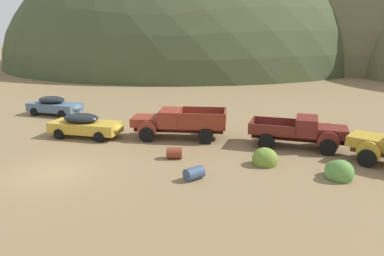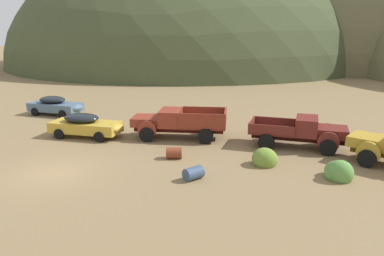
{
  "view_description": "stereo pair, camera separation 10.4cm",
  "coord_description": "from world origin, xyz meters",
  "px_view_note": "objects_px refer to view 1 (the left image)",
  "views": [
    {
      "loc": [
        13.55,
        -12.53,
        6.85
      ],
      "look_at": [
        4.23,
        7.15,
        1.11
      ],
      "focal_mm": 34.5,
      "sensor_mm": 36.0,
      "label": 1
    },
    {
      "loc": [
        13.65,
        -12.49,
        6.85
      ],
      "look_at": [
        4.23,
        7.15,
        1.11
      ],
      "focal_mm": 34.5,
      "sensor_mm": 36.0,
      "label": 2
    }
  ],
  "objects_px": {
    "truck_rust_red": "(173,123)",
    "oil_drum_tipped": "(174,153)",
    "truck_oxblood": "(305,132)",
    "car_chalk_blue": "(56,106)",
    "car_faded_yellow": "(87,125)",
    "oil_drum_by_truck": "(194,173)"
  },
  "relations": [
    {
      "from": "oil_drum_tipped",
      "to": "oil_drum_by_truck",
      "type": "xyz_separation_m",
      "value": [
        2.26,
        -2.24,
        -0.01
      ]
    },
    {
      "from": "car_chalk_blue",
      "to": "truck_oxblood",
      "type": "relative_size",
      "value": 0.83
    },
    {
      "from": "car_faded_yellow",
      "to": "truck_oxblood",
      "type": "xyz_separation_m",
      "value": [
        13.4,
        3.8,
        0.17
      ]
    },
    {
      "from": "car_chalk_blue",
      "to": "car_faded_yellow",
      "type": "bearing_deg",
      "value": -36.91
    },
    {
      "from": "car_chalk_blue",
      "to": "oil_drum_tipped",
      "type": "bearing_deg",
      "value": -27.1
    },
    {
      "from": "car_chalk_blue",
      "to": "oil_drum_tipped",
      "type": "relative_size",
      "value": 4.65
    },
    {
      "from": "truck_rust_red",
      "to": "truck_oxblood",
      "type": "xyz_separation_m",
      "value": [
        8.14,
        1.51,
        -0.04
      ]
    },
    {
      "from": "car_faded_yellow",
      "to": "truck_rust_red",
      "type": "distance_m",
      "value": 5.74
    },
    {
      "from": "car_faded_yellow",
      "to": "truck_rust_red",
      "type": "height_order",
      "value": "truck_rust_red"
    },
    {
      "from": "car_chalk_blue",
      "to": "truck_rust_red",
      "type": "relative_size",
      "value": 0.75
    },
    {
      "from": "oil_drum_tipped",
      "to": "oil_drum_by_truck",
      "type": "relative_size",
      "value": 0.96
    },
    {
      "from": "car_faded_yellow",
      "to": "oil_drum_by_truck",
      "type": "distance_m",
      "value": 10.13
    },
    {
      "from": "car_faded_yellow",
      "to": "truck_rust_red",
      "type": "bearing_deg",
      "value": 12.33
    },
    {
      "from": "car_chalk_blue",
      "to": "car_faded_yellow",
      "type": "relative_size",
      "value": 0.95
    },
    {
      "from": "truck_rust_red",
      "to": "oil_drum_tipped",
      "type": "bearing_deg",
      "value": 99.38
    },
    {
      "from": "truck_rust_red",
      "to": "truck_oxblood",
      "type": "relative_size",
      "value": 1.1
    },
    {
      "from": "car_chalk_blue",
      "to": "truck_rust_red",
      "type": "height_order",
      "value": "truck_rust_red"
    },
    {
      "from": "car_faded_yellow",
      "to": "truck_oxblood",
      "type": "bearing_deg",
      "value": 4.63
    },
    {
      "from": "truck_oxblood",
      "to": "oil_drum_tipped",
      "type": "bearing_deg",
      "value": -148.08
    },
    {
      "from": "truck_rust_red",
      "to": "oil_drum_by_truck",
      "type": "relative_size",
      "value": 5.94
    },
    {
      "from": "oil_drum_tipped",
      "to": "truck_oxblood",
      "type": "bearing_deg",
      "value": 39.64
    },
    {
      "from": "truck_rust_red",
      "to": "oil_drum_tipped",
      "type": "relative_size",
      "value": 6.17
    }
  ]
}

